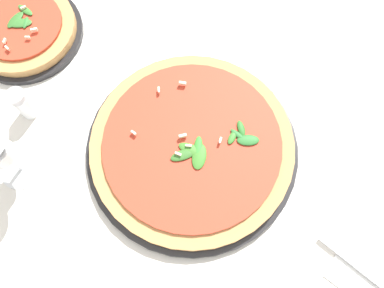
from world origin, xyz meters
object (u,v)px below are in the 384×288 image
(fork, at_px, (380,283))
(shaker_pepper, at_px, (24,103))
(pizza_personal_side, at_px, (23,30))
(pizza_arugula_main, at_px, (192,147))

(fork, xyz_separation_m, shaker_pepper, (-0.61, -0.20, 0.03))
(pizza_personal_side, bearing_deg, shaker_pepper, -34.07)
(pizza_arugula_main, height_order, shaker_pepper, shaker_pepper)
(fork, bearing_deg, shaker_pepper, -166.59)
(fork, distance_m, shaker_pepper, 0.64)
(pizza_arugula_main, xyz_separation_m, shaker_pepper, (-0.26, -0.15, 0.02))
(pizza_arugula_main, xyz_separation_m, pizza_personal_side, (-0.40, -0.06, -0.00))
(shaker_pepper, bearing_deg, pizza_arugula_main, 30.37)
(shaker_pepper, bearing_deg, fork, 17.79)
(pizza_arugula_main, bearing_deg, pizza_personal_side, -171.72)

